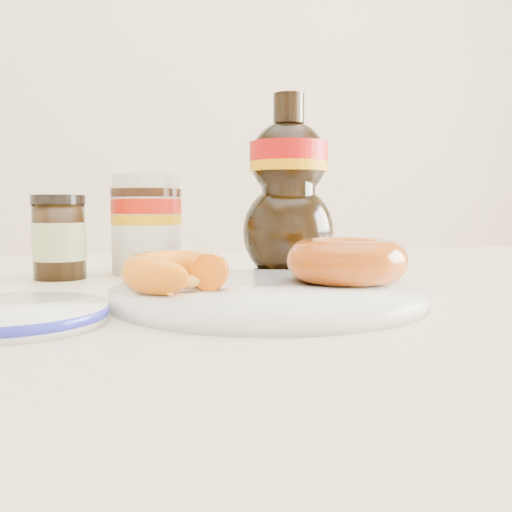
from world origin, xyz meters
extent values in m
cube|color=white|center=(0.00, 1.75, 1.30)|extent=(3.50, 0.10, 2.60)
cube|color=#F1E6B8|center=(0.00, 0.10, 0.73)|extent=(1.40, 0.90, 0.04)
cylinder|color=white|center=(-0.05, 0.02, 0.76)|extent=(0.26, 0.26, 0.01)
torus|color=white|center=(-0.05, 0.02, 0.76)|extent=(0.26, 0.26, 0.01)
torus|color=orange|center=(-0.13, 0.02, 0.78)|extent=(0.11, 0.11, 0.03)
torus|color=#9A3A09|center=(0.03, 0.04, 0.78)|extent=(0.13, 0.13, 0.04)
cylinder|color=white|center=(-0.14, 0.25, 0.80)|extent=(0.08, 0.08, 0.10)
cylinder|color=#930F05|center=(-0.14, 0.25, 0.83)|extent=(0.08, 0.08, 0.02)
cylinder|color=#D89905|center=(-0.14, 0.25, 0.82)|extent=(0.08, 0.08, 0.01)
cylinder|color=black|center=(-0.14, 0.25, 0.85)|extent=(0.08, 0.08, 0.01)
cylinder|color=white|center=(-0.14, 0.25, 0.86)|extent=(0.08, 0.08, 0.02)
cylinder|color=black|center=(-0.24, 0.22, 0.79)|extent=(0.06, 0.06, 0.08)
cylinder|color=beige|center=(-0.24, 0.22, 0.79)|extent=(0.06, 0.06, 0.04)
cylinder|color=black|center=(-0.24, 0.22, 0.84)|extent=(0.06, 0.06, 0.01)
cylinder|color=white|center=(-0.24, -0.03, 0.76)|extent=(0.13, 0.13, 0.01)
torus|color=navy|center=(-0.24, -0.03, 0.76)|extent=(0.13, 0.13, 0.01)
camera|label=1|loc=(-0.16, -0.45, 0.83)|focal=40.00mm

